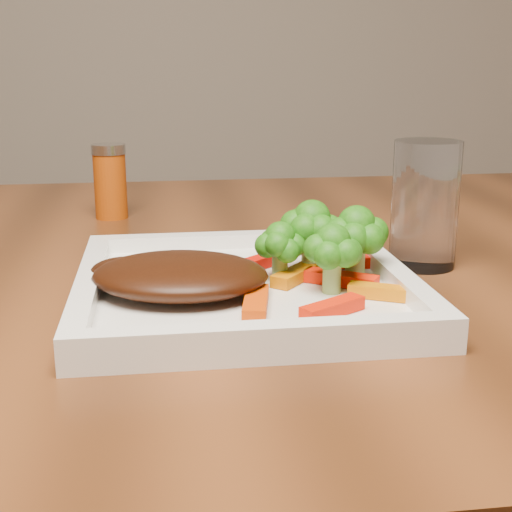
{
  "coord_description": "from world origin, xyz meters",
  "views": [
    {
      "loc": [
        0.2,
        -0.52,
        0.94
      ],
      "look_at": [
        0.28,
        0.04,
        0.79
      ],
      "focal_mm": 50.0,
      "sensor_mm": 36.0,
      "label": 1
    }
  ],
  "objects": [
    {
      "name": "carrot_0",
      "position": [
        0.32,
        -0.04,
        0.77
      ],
      "size": [
        0.05,
        0.04,
        0.01
      ],
      "primitive_type": "cube",
      "rotation": [
        0.0,
        0.0,
        0.55
      ],
      "color": "red",
      "rests_on": "plate"
    },
    {
      "name": "broccoli_2",
      "position": [
        0.34,
        0.01,
        0.79
      ],
      "size": [
        0.07,
        0.07,
        0.06
      ],
      "primitive_type": null,
      "rotation": [
        0.0,
        0.0,
        0.27
      ],
      "color": "#227513",
      "rests_on": "plate"
    },
    {
      "name": "broccoli_3",
      "position": [
        0.3,
        0.05,
        0.79
      ],
      "size": [
        0.06,
        0.06,
        0.06
      ],
      "primitive_type": null,
      "rotation": [
        0.0,
        0.0,
        0.28
      ],
      "color": "#1C7914",
      "rests_on": "plate"
    },
    {
      "name": "plate",
      "position": [
        0.27,
        0.04,
        0.76
      ],
      "size": [
        0.27,
        0.27,
        0.01
      ],
      "primitive_type": "cube",
      "color": "white",
      "rests_on": "dining_table"
    },
    {
      "name": "carrot_5",
      "position": [
        0.35,
        0.03,
        0.77
      ],
      "size": [
        0.06,
        0.05,
        0.01
      ],
      "primitive_type": "cube",
      "rotation": [
        0.0,
        0.0,
        -0.6
      ],
      "color": "#F91F04",
      "rests_on": "plate"
    },
    {
      "name": "carrot_6",
      "position": [
        0.31,
        0.05,
        0.77
      ],
      "size": [
        0.05,
        0.06,
        0.01
      ],
      "primitive_type": "cube",
      "rotation": [
        0.0,
        0.0,
        0.86
      ],
      "color": "#CE6703",
      "rests_on": "plate"
    },
    {
      "name": "steak",
      "position": [
        0.22,
        0.02,
        0.78
      ],
      "size": [
        0.16,
        0.14,
        0.03
      ],
      "primitive_type": "ellipsoid",
      "rotation": [
        0.0,
        0.0,
        -0.2
      ],
      "color": "#371508",
      "rests_on": "plate"
    },
    {
      "name": "broccoli_0",
      "position": [
        0.33,
        0.06,
        0.8
      ],
      "size": [
        0.08,
        0.08,
        0.07
      ],
      "primitive_type": null,
      "rotation": [
        0.0,
        0.0,
        -0.34
      ],
      "color": "#126010",
      "rests_on": "plate"
    },
    {
      "name": "spice_shaker",
      "position": [
        0.14,
        0.37,
        0.8
      ],
      "size": [
        0.04,
        0.04,
        0.09
      ],
      "primitive_type": "cylinder",
      "rotation": [
        0.0,
        0.0,
        -0.08
      ],
      "color": "#9D3D08",
      "rests_on": "dining_table"
    },
    {
      "name": "carrot_4",
      "position": [
        0.29,
        0.09,
        0.77
      ],
      "size": [
        0.05,
        0.04,
        0.01
      ],
      "primitive_type": "cube",
      "rotation": [
        0.0,
        0.0,
        0.7
      ],
      "color": "red",
      "rests_on": "plate"
    },
    {
      "name": "broccoli_1",
      "position": [
        0.36,
        0.04,
        0.79
      ],
      "size": [
        0.07,
        0.07,
        0.06
      ],
      "primitive_type": null,
      "rotation": [
        0.0,
        0.0,
        -0.24
      ],
      "color": "#1A6310",
      "rests_on": "plate"
    },
    {
      "name": "carrot_1",
      "position": [
        0.37,
        -0.01,
        0.77
      ],
      "size": [
        0.05,
        0.04,
        0.01
      ],
      "primitive_type": "cube",
      "rotation": [
        0.0,
        0.0,
        -0.46
      ],
      "color": "#D26C03",
      "rests_on": "plate"
    },
    {
      "name": "carrot_3",
      "position": [
        0.37,
        0.08,
        0.77
      ],
      "size": [
        0.06,
        0.02,
        0.01
      ],
      "primitive_type": "cube",
      "rotation": [
        0.0,
        0.0,
        -0.08
      ],
      "color": "red",
      "rests_on": "plate"
    },
    {
      "name": "carrot_2",
      "position": [
        0.27,
        -0.02,
        0.77
      ],
      "size": [
        0.03,
        0.07,
        0.01
      ],
      "primitive_type": "cube",
      "rotation": [
        0.0,
        0.0,
        1.38
      ],
      "color": "#CA3A03",
      "rests_on": "plate"
    },
    {
      "name": "drinking_glass",
      "position": [
        0.45,
        0.11,
        0.81
      ],
      "size": [
        0.08,
        0.08,
        0.12
      ],
      "primitive_type": "cylinder",
      "rotation": [
        0.0,
        0.0,
        -0.44
      ],
      "color": "silver",
      "rests_on": "dining_table"
    }
  ]
}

